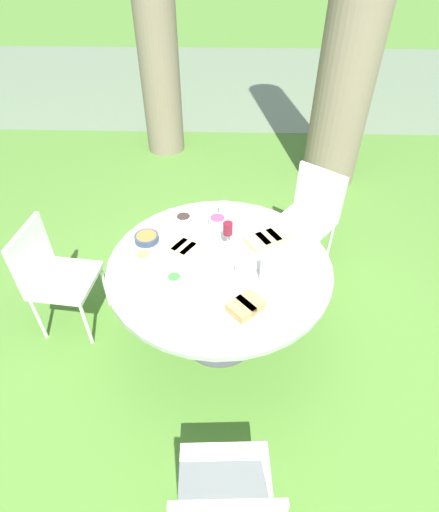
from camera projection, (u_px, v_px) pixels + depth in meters
ground_plane at (220, 336)px, 3.10m from camera, size 40.00×40.00×0.00m
river_strip at (229, 80)px, 7.68m from camera, size 40.00×4.74×0.01m
dining_table at (220, 274)px, 2.66m from camera, size 1.46×1.46×0.76m
chair_near_left at (310, 212)px, 3.44m from camera, size 0.61×0.60×0.89m
chair_near_right at (52, 272)px, 2.88m from camera, size 0.47×0.48×0.89m
chair_far_back at (226, 503)px, 1.76m from camera, size 0.46×0.44×0.89m
water_pitcher at (268, 268)px, 2.42m from camera, size 0.10×0.09×0.19m
wine_glass at (228, 229)px, 2.65m from camera, size 0.07×0.07×0.18m
platter_bread_main at (248, 307)px, 2.27m from camera, size 0.39×0.38×0.08m
platter_charcuterie at (184, 250)px, 2.65m from camera, size 0.39×0.36×0.06m
platter_sandwich_side at (268, 240)px, 2.73m from camera, size 0.45×0.39×0.06m
bowl_fries at (143, 256)px, 2.61m from camera, size 0.11×0.11×0.04m
bowl_salad at (174, 280)px, 2.43m from camera, size 0.09×0.09×0.06m
bowl_olives at (184, 219)px, 2.90m from camera, size 0.12×0.12×0.06m
bowl_dip_red at (218, 221)px, 2.88m from camera, size 0.13×0.13×0.06m
bowl_dip_cream at (246, 268)px, 2.50m from camera, size 0.13×0.13×0.07m
bowl_roasted_veg at (147, 238)px, 2.75m from camera, size 0.17×0.17×0.05m
cup_water_near at (224, 209)px, 2.96m from camera, size 0.08×0.08×0.11m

